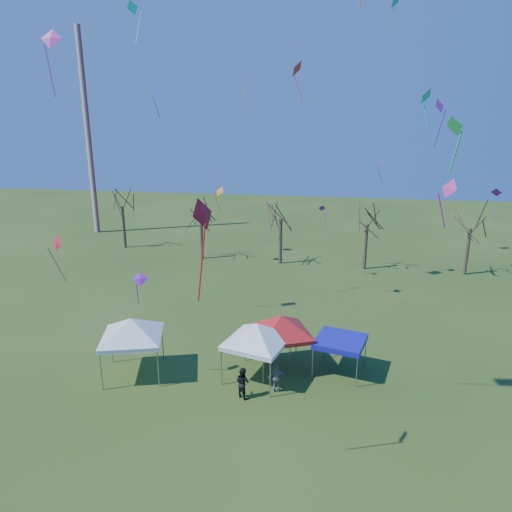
{
  "coord_description": "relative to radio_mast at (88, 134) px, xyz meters",
  "views": [
    {
      "loc": [
        3.21,
        -20.1,
        13.78
      ],
      "look_at": [
        -1.0,
        3.0,
        6.96
      ],
      "focal_mm": 32.0,
      "sensor_mm": 36.0,
      "label": 1
    }
  ],
  "objects": [
    {
      "name": "person_grey",
      "position": [
        28.45,
        -32.83,
        -11.7
      ],
      "size": [
        1.0,
        0.62,
        1.59
      ],
      "primitive_type": "imported",
      "rotation": [
        0.0,
        0.0,
        3.41
      ],
      "color": "slate",
      "rests_on": "ground"
    },
    {
      "name": "tent_white_mid",
      "position": [
        27.16,
        -31.68,
        -9.39
      ],
      "size": [
        4.23,
        4.23,
        3.85
      ],
      "rotation": [
        0.0,
        0.0,
        -0.26
      ],
      "color": "gray",
      "rests_on": "ground"
    },
    {
      "name": "tree_4",
      "position": [
        43.36,
        -10.0,
        -6.44
      ],
      "size": [
        3.58,
        3.58,
        7.89
      ],
      "color": "#3D2D21",
      "rests_on": "ground"
    },
    {
      "name": "kite_9",
      "position": [
        35.09,
        -36.62,
        1.17
      ],
      "size": [
        0.78,
        0.88,
        1.97
      ],
      "rotation": [
        0.0,
        0.0,
        2.14
      ],
      "color": "green",
      "rests_on": "ground"
    },
    {
      "name": "kite_7",
      "position": [
        17.58,
        -23.48,
        8.41
      ],
      "size": [
        1.01,
        0.82,
        2.67
      ],
      "rotation": [
        0.0,
        0.0,
        2.89
      ],
      "color": "#0ED2C4",
      "rests_on": "ground"
    },
    {
      "name": "tree_2",
      "position": [
        25.63,
        -9.62,
        -6.21
      ],
      "size": [
        3.71,
        3.71,
        8.18
      ],
      "color": "#3D2D21",
      "rests_on": "ground"
    },
    {
      "name": "kite_19",
      "position": [
        34.66,
        -12.76,
        -2.06
      ],
      "size": [
        0.57,
        0.84,
        2.15
      ],
      "rotation": [
        0.0,
        0.0,
        4.81
      ],
      "color": "#5B18AD",
      "rests_on": "ground"
    },
    {
      "name": "kite_13",
      "position": [
        19.72,
        -10.98,
        -5.1
      ],
      "size": [
        1.24,
        1.17,
        2.7
      ],
      "rotation": [
        0.0,
        0.0,
        5.61
      ],
      "color": "orange",
      "rests_on": "ground"
    },
    {
      "name": "kite_14",
      "position": [
        14.09,
        -29.38,
        -5.88
      ],
      "size": [
        1.23,
        1.17,
        3.36
      ],
      "rotation": [
        0.0,
        0.0,
        5.6
      ],
      "color": "red",
      "rests_on": "ground"
    },
    {
      "name": "tent_white_west",
      "position": [
        20.23,
        -32.52,
        -9.29
      ],
      "size": [
        4.32,
        4.32,
        3.98
      ],
      "rotation": [
        0.0,
        0.0,
        0.29
      ],
      "color": "gray",
      "rests_on": "ground"
    },
    {
      "name": "kite_18",
      "position": [
        33.84,
        -24.03,
        7.97
      ],
      "size": [
        0.81,
        0.95,
        2.03
      ],
      "rotation": [
        0.0,
        0.0,
        4.29
      ],
      "color": "#0BA7B1",
      "rests_on": "ground"
    },
    {
      "name": "kite_12",
      "position": [
        44.69,
        -11.43,
        -4.51
      ],
      "size": [
        1.08,
        0.94,
        2.83
      ],
      "rotation": [
        0.0,
        0.0,
        2.68
      ],
      "color": "#6C17A3",
      "rests_on": "ground"
    },
    {
      "name": "kite_22",
      "position": [
        29.72,
        -10.36,
        -6.62
      ],
      "size": [
        0.85,
        0.78,
        2.49
      ],
      "rotation": [
        0.0,
        0.0,
        3.35
      ],
      "color": "purple",
      "rests_on": "ground"
    },
    {
      "name": "kite_1",
      "position": [
        21.22,
        -33.06,
        -6.54
      ],
      "size": [
        0.96,
        0.82,
        1.78
      ],
      "rotation": [
        0.0,
        0.0,
        0.39
      ],
      "color": "purple",
      "rests_on": "ground"
    },
    {
      "name": "tent_red",
      "position": [
        28.34,
        -30.3,
        -9.43
      ],
      "size": [
        4.02,
        4.02,
        3.8
      ],
      "rotation": [
        0.0,
        0.0,
        0.42
      ],
      "color": "gray",
      "rests_on": "ground"
    },
    {
      "name": "kite_8",
      "position": [
        14.06,
        -27.43,
        6.08
      ],
      "size": [
        1.38,
        0.83,
        3.89
      ],
      "rotation": [
        0.0,
        0.0,
        0.09
      ],
      "color": "#E633AD",
      "rests_on": "ground"
    },
    {
      "name": "kite_5",
      "position": [
        26.74,
        -39.5,
        -1.7
      ],
      "size": [
        0.77,
        1.21,
        3.7
      ],
      "rotation": [
        0.0,
        0.0,
        1.25
      ],
      "color": "red",
      "rests_on": "ground"
    },
    {
      "name": "tent_blue",
      "position": [
        31.72,
        -30.19,
        -10.58
      ],
      "size": [
        3.19,
        3.19,
        2.09
      ],
      "rotation": [
        0.0,
        0.0,
        -0.23
      ],
      "color": "gray",
      "rests_on": "ground"
    },
    {
      "name": "person_dark",
      "position": [
        26.77,
        -33.64,
        -11.66
      ],
      "size": [
        1.04,
        0.98,
        1.69
      ],
      "primitive_type": "imported",
      "rotation": [
        0.0,
        0.0,
        2.57
      ],
      "color": "black",
      "rests_on": "ground"
    },
    {
      "name": "kite_25",
      "position": [
        34.46,
        -33.78,
        2.32
      ],
      "size": [
        0.71,
        0.78,
        1.53
      ],
      "rotation": [
        0.0,
        0.0,
        4.1
      ],
      "color": "#0CBD9C",
      "rests_on": "ground"
    },
    {
      "name": "tree_0",
      "position": [
        7.15,
        -6.62,
        -6.01
      ],
      "size": [
        3.83,
        3.83,
        8.44
      ],
      "color": "#3D2D21",
      "rests_on": "ground"
    },
    {
      "name": "kite_27",
      "position": [
        35.49,
        -34.88,
        -1.22
      ],
      "size": [
        0.77,
        0.94,
        2.11
      ],
      "rotation": [
        0.0,
        0.0,
        5.21
      ],
      "color": "#CC2D8A",
      "rests_on": "ground"
    },
    {
      "name": "ground",
      "position": [
        28.0,
        -34.0,
        -12.5
      ],
      "size": [
        140.0,
        140.0,
        0.0
      ],
      "primitive_type": "plane",
      "color": "#2B4A17",
      "rests_on": "ground"
    },
    {
      "name": "kite_17",
      "position": [
        36.58,
        -25.69,
        2.19
      ],
      "size": [
        0.67,
        0.96,
        2.69
      ],
      "rotation": [
        0.0,
        0.0,
        1.9
      ],
      "color": "#571BBD",
      "rests_on": "ground"
    },
    {
      "name": "radio_mast",
      "position": [
        0.0,
        0.0,
        0.0
      ],
      "size": [
        0.7,
        0.7,
        25.0
      ],
      "primitive_type": "cylinder",
      "color": "silver",
      "rests_on": "ground"
    },
    {
      "name": "tree_1",
      "position": [
        17.23,
        -9.35,
        -6.71
      ],
      "size": [
        3.42,
        3.42,
        7.54
      ],
      "color": "#3D2D21",
      "rests_on": "ground"
    },
    {
      "name": "kite_24",
      "position": [
        24.65,
        -21.82,
        3.58
      ],
      "size": [
        0.52,
        0.9,
        2.31
      ],
      "rotation": [
        0.0,
        0.0,
        4.85
      ],
      "color": "gold",
      "rests_on": "ground"
    },
    {
      "name": "tree_3",
      "position": [
        34.03,
        -9.96,
        -6.42
      ],
      "size": [
        3.59,
        3.59,
        7.91
      ],
      "color": "#3D2D21",
      "rests_on": "ground"
    },
    {
      "name": "kite_2",
      "position": [
        13.54,
        -10.38,
        4.03
      ],
      "size": [
        1.29,
        1.34,
        2.71
      ],
      "rotation": [
        0.0,
        0.0,
        5.4
      ],
      "color": "#1228C9",
      "rests_on": "ground"
    },
    {
      "name": "kite_11",
      "position": [
        27.54,
        -16.62,
        5.35
      ],
      "size": [
        1.15,
        1.55,
        3.02
      ],
      "rotation": [
        0.0,
        0.0,
        4.46
      ],
      "color": "red",
      "rests_on": "ground"
    }
  ]
}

